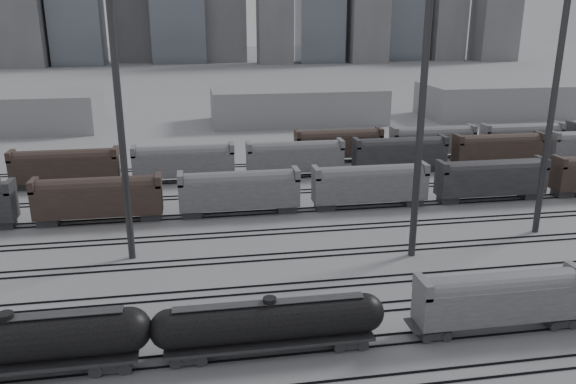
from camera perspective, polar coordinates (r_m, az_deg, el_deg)
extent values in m
plane|color=#A4A5A9|center=(44.82, 10.81, -15.25)|extent=(900.00, 900.00, 0.00)
cube|color=black|center=(42.25, 12.40, -17.46)|extent=(220.00, 0.07, 0.16)
cube|color=black|center=(45.00, 10.68, -14.98)|extent=(220.00, 0.07, 0.16)
cube|color=black|center=(46.14, 10.06, -14.06)|extent=(220.00, 0.07, 0.16)
cube|color=black|center=(49.03, 8.67, -11.95)|extent=(220.00, 0.07, 0.16)
cube|color=black|center=(50.22, 8.15, -11.17)|extent=(220.00, 0.07, 0.16)
cube|color=black|center=(53.23, 6.99, -9.39)|extent=(220.00, 0.07, 0.16)
cube|color=black|center=(54.46, 6.57, -8.72)|extent=(220.00, 0.07, 0.16)
cube|color=black|center=(59.32, 5.09, -6.41)|extent=(220.00, 0.07, 0.16)
cube|color=black|center=(60.59, 4.75, -5.87)|extent=(220.00, 0.07, 0.16)
cube|color=black|center=(65.58, 3.56, -3.98)|extent=(220.00, 0.07, 0.16)
cube|color=black|center=(66.89, 3.29, -3.54)|extent=(220.00, 0.07, 0.16)
cube|color=black|center=(71.99, 2.31, -1.98)|extent=(220.00, 0.07, 0.16)
cube|color=black|center=(73.31, 2.08, -1.62)|extent=(220.00, 0.07, 0.16)
cube|color=black|center=(79.43, 1.13, -0.10)|extent=(220.00, 0.07, 0.16)
cube|color=black|center=(80.78, 0.94, 0.21)|extent=(220.00, 0.07, 0.16)
cube|color=black|center=(86.97, 0.16, 1.47)|extent=(220.00, 0.07, 0.16)
cube|color=black|center=(88.33, 0.00, 1.72)|extent=(220.00, 0.07, 0.16)
cube|color=black|center=(94.59, -0.66, 2.78)|extent=(220.00, 0.07, 0.16)
cube|color=black|center=(95.96, -0.80, 2.99)|extent=(220.00, 0.07, 0.16)
cube|color=#272629|center=(43.53, -17.44, -15.93)|extent=(2.85, 2.30, 0.77)
cube|color=#272629|center=(44.72, -26.17, -15.24)|extent=(16.99, 2.96, 0.27)
cylinder|color=black|center=(43.86, -26.48, -13.29)|extent=(15.89, 3.18, 3.18)
sphere|color=black|center=(42.15, -15.83, -13.29)|extent=(3.18, 3.18, 3.18)
cylinder|color=black|center=(43.04, -26.79, -11.27)|extent=(1.10, 1.10, 0.55)
cube|color=#272629|center=(43.09, -26.77, -11.39)|extent=(15.34, 0.99, 0.07)
cube|color=#272629|center=(43.07, -10.06, -15.81)|extent=(2.60, 2.10, 0.70)
cube|color=#272629|center=(44.37, 6.11, -14.54)|extent=(2.60, 2.10, 0.70)
cube|color=#272629|center=(43.05, -1.83, -14.75)|extent=(15.47, 2.70, 0.25)
cylinder|color=black|center=(42.22, -1.85, -12.91)|extent=(14.47, 2.89, 2.89)
sphere|color=black|center=(42.03, -11.96, -13.48)|extent=(2.89, 2.89, 2.89)
sphere|color=black|center=(43.63, 7.82, -12.01)|extent=(2.89, 2.89, 2.89)
cylinder|color=black|center=(41.44, -1.87, -11.01)|extent=(1.00, 1.00, 0.50)
cube|color=#272629|center=(41.49, -1.87, -11.13)|extent=(13.98, 0.90, 0.06)
cube|color=#272629|center=(46.52, 14.45, -13.49)|extent=(2.33, 1.88, 0.63)
cube|color=#272629|center=(51.55, 25.68, -11.55)|extent=(2.33, 1.88, 0.63)
cube|color=gray|center=(47.83, 20.64, -10.33)|extent=(13.44, 2.69, 2.87)
cylinder|color=gray|center=(47.36, 20.78, -9.18)|extent=(12.18, 2.60, 2.60)
cube|color=gray|center=(44.27, 13.54, -9.34)|extent=(0.63, 2.69, 1.25)
cone|color=#272629|center=(48.63, 20.42, -12.16)|extent=(2.15, 2.15, 0.81)
cylinder|color=#333335|center=(56.92, -16.61, 6.06)|extent=(0.69, 0.69, 26.94)
cylinder|color=#333335|center=(56.69, 13.34, 6.74)|extent=(0.71, 0.71, 27.84)
cylinder|color=#333335|center=(68.26, 25.18, 7.03)|extent=(0.70, 0.70, 27.19)
cube|color=#46322C|center=(71.38, -18.68, -0.78)|extent=(15.00, 3.00, 5.60)
cube|color=gray|center=(70.58, -4.95, -0.11)|extent=(15.00, 3.00, 5.60)
cube|color=gray|center=(73.80, 8.31, 0.55)|extent=(15.00, 3.00, 5.60)
cube|color=#272629|center=(80.55, 19.92, 1.11)|extent=(15.00, 3.00, 5.60)
cube|color=#46322C|center=(87.84, -21.68, 2.21)|extent=(15.00, 3.00, 5.60)
cube|color=gray|center=(85.81, -10.53, 2.83)|extent=(15.00, 3.00, 5.60)
cube|color=gray|center=(87.12, 0.73, 3.34)|extent=(15.00, 3.00, 5.60)
cube|color=#272629|center=(91.62, 11.27, 3.71)|extent=(15.00, 3.00, 5.60)
cube|color=#46322C|center=(98.87, 20.55, 3.93)|extent=(15.00, 3.00, 5.60)
cube|color=#46322C|center=(96.63, 5.15, 4.68)|extent=(15.00, 3.00, 5.60)
cube|color=gray|center=(102.21, 14.45, 4.90)|extent=(15.00, 3.00, 5.60)
cube|color=gray|center=(110.16, 22.60, 4.99)|extent=(15.00, 3.00, 5.60)
cube|color=gray|center=(133.86, 0.93, 8.82)|extent=(40.00, 18.00, 8.00)
cube|color=gray|center=(151.11, 20.16, 8.76)|extent=(35.00, 18.00, 8.00)
cube|color=gray|center=(325.36, -24.91, 15.34)|extent=(22.00, 17.60, 42.00)
cube|color=gray|center=(316.65, -15.86, 16.78)|extent=(20.00, 16.00, 48.00)
cube|color=gray|center=(315.78, -6.43, 18.39)|extent=(22.00, 17.60, 60.00)
cube|color=gray|center=(318.26, -1.67, 16.50)|extent=(18.00, 14.40, 38.00)
cube|color=gray|center=(328.91, 7.38, 17.01)|extent=(20.00, 16.00, 45.00)
cube|color=gray|center=(346.57, 15.63, 16.13)|extent=(18.00, 14.40, 40.00)
cube|color=gray|center=(357.68, 19.51, 16.78)|extent=(22.00, 17.60, 52.00)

